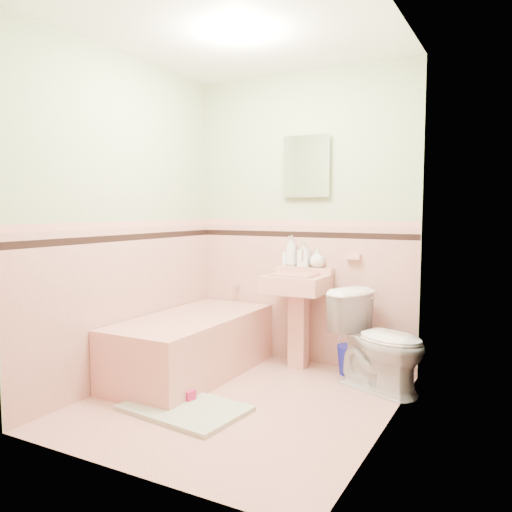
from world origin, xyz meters
The scene contains 32 objects.
floor centered at (0.00, 0.00, 0.00)m, with size 2.20×2.20×0.00m, color #D79B8D.
ceiling centered at (0.00, 0.00, 2.50)m, with size 2.20×2.20×0.00m, color white.
wall_back centered at (0.00, 1.10, 1.25)m, with size 2.50×2.50×0.00m, color beige.
wall_front centered at (0.00, -1.10, 1.25)m, with size 2.50×2.50×0.00m, color beige.
wall_left centered at (-1.00, 0.00, 1.25)m, with size 2.50×2.50×0.00m, color beige.
wall_right centered at (1.00, 0.00, 1.25)m, with size 2.50×2.50×0.00m, color beige.
wainscot_back centered at (0.00, 1.09, 0.60)m, with size 2.00×2.00×0.00m, color #DAA092.
wainscot_front centered at (0.00, -1.09, 0.60)m, with size 2.00×2.00×0.00m, color #DAA092.
wainscot_left centered at (-0.99, 0.00, 0.60)m, with size 2.20×2.20×0.00m, color #DAA092.
wainscot_right centered at (0.99, 0.00, 0.60)m, with size 2.20×2.20×0.00m, color #DAA092.
accent_back centered at (0.00, 1.08, 1.12)m, with size 2.00×2.00×0.00m, color black.
accent_front centered at (0.00, -1.08, 1.12)m, with size 2.00×2.00×0.00m, color black.
accent_left centered at (-0.98, 0.00, 1.12)m, with size 2.20×2.20×0.00m, color black.
accent_right centered at (0.98, 0.00, 1.12)m, with size 2.20×2.20×0.00m, color black.
cap_back centered at (0.00, 1.08, 1.22)m, with size 2.00×2.00×0.00m, color #D78E84.
cap_front centered at (0.00, -1.08, 1.22)m, with size 2.00×2.00×0.00m, color #D78E84.
cap_left centered at (-0.98, 0.00, 1.22)m, with size 2.20×2.20×0.00m, color #D78E84.
cap_right centered at (0.98, 0.00, 1.22)m, with size 2.20×2.20×0.00m, color #D78E84.
bathtub centered at (-0.63, 0.33, 0.23)m, with size 0.70×1.50×0.45m, color tan.
tub_faucet centered at (-0.63, 1.05, 0.63)m, with size 0.04×0.04×0.12m, color silver.
sink centered at (0.05, 0.86, 0.40)m, with size 0.50×0.48×0.79m, color tan, non-canonical shape.
sink_faucet centered at (0.05, 1.00, 0.95)m, with size 0.02×0.02×0.10m, color silver.
medicine_cabinet centered at (0.05, 1.07, 1.70)m, with size 0.38×0.04×0.47m, color white.
soap_dish centered at (0.47, 1.06, 0.95)m, with size 0.12×0.07×0.04m, color tan.
soap_bottle_left centered at (-0.08, 1.04, 0.98)m, with size 0.10×0.10×0.26m, color #B2B2B2.
soap_bottle_mid centered at (0.05, 1.04, 0.95)m, with size 0.10×0.10×0.22m, color #B2B2B2.
soap_bottle_right centered at (0.16, 1.04, 0.93)m, with size 0.13×0.13×0.16m, color #B2B2B2.
tube centered at (-0.14, 1.04, 0.91)m, with size 0.04×0.04×0.12m, color white.
toilet centered at (0.80, 0.69, 0.36)m, with size 0.41×0.71×0.73m, color white.
bucket centered at (0.51, 0.95, 0.12)m, with size 0.23×0.23×0.23m, color #111894, non-canonical shape.
bath_mat centered at (-0.24, -0.31, 0.02)m, with size 0.79×0.53×0.03m, color #9DAC8F.
shoe centered at (-0.33, -0.19, 0.06)m, with size 0.16×0.08×0.06m, color #BF1E59.
Camera 1 is at (1.71, -2.95, 1.33)m, focal length 35.42 mm.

